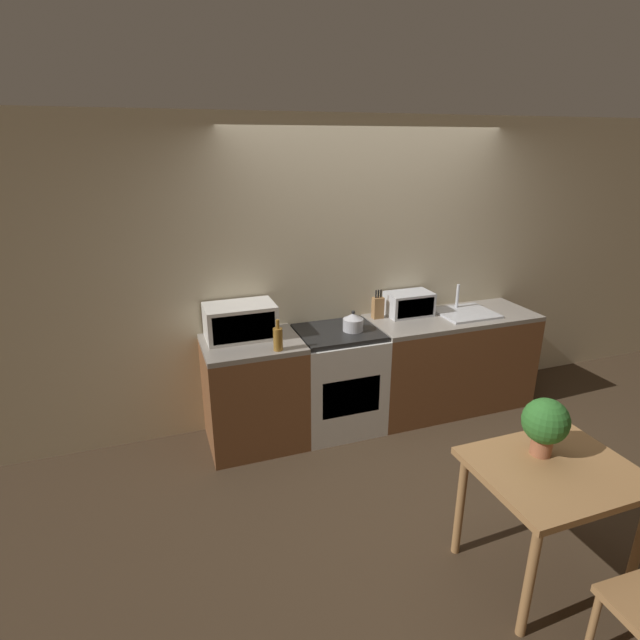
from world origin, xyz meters
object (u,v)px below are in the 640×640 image
(microwave, at_px, (240,321))
(toaster_oven, at_px, (409,304))
(kettle, at_px, (353,322))
(bottle, at_px, (278,339))
(stove_range, at_px, (338,379))
(dining_table, at_px, (553,483))

(microwave, distance_m, toaster_oven, 1.54)
(kettle, height_order, bottle, bottle)
(microwave, distance_m, bottle, 0.41)
(kettle, relative_size, bottle, 0.72)
(stove_range, relative_size, dining_table, 1.06)
(microwave, bearing_deg, bottle, -58.39)
(bottle, xyz_separation_m, dining_table, (1.10, -1.66, -0.37))
(bottle, bearing_deg, toaster_oven, 16.42)
(kettle, distance_m, microwave, 0.92)
(bottle, distance_m, toaster_oven, 1.38)
(kettle, xyz_separation_m, dining_table, (0.40, -1.85, -0.35))
(stove_range, relative_size, bottle, 3.71)
(bottle, bearing_deg, dining_table, -56.57)
(kettle, distance_m, bottle, 0.72)
(stove_range, distance_m, dining_table, 1.97)
(kettle, bearing_deg, dining_table, -77.76)
(toaster_oven, bearing_deg, dining_table, -96.39)
(stove_range, relative_size, microwave, 1.64)
(bottle, bearing_deg, microwave, 121.61)
(kettle, relative_size, toaster_oven, 0.43)
(stove_range, bearing_deg, kettle, -18.44)
(dining_table, bearing_deg, bottle, 123.43)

